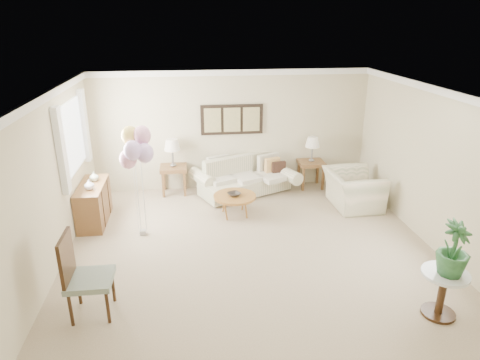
{
  "coord_description": "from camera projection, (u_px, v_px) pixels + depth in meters",
  "views": [
    {
      "loc": [
        -0.97,
        -6.06,
        3.6
      ],
      "look_at": [
        -0.12,
        0.6,
        1.05
      ],
      "focal_mm": 32.0,
      "sensor_mm": 36.0,
      "label": 1
    }
  ],
  "objects": [
    {
      "name": "ground_plane",
      "position": [
        252.0,
        252.0,
        7.01
      ],
      "size": [
        6.0,
        6.0,
        0.0
      ],
      "primitive_type": "plane",
      "color": "tan"
    },
    {
      "name": "room_shell",
      "position": [
        245.0,
        156.0,
        6.51
      ],
      "size": [
        6.04,
        6.04,
        2.6
      ],
      "color": "beige",
      "rests_on": "ground"
    },
    {
      "name": "wall_art_triptych",
      "position": [
        232.0,
        120.0,
        9.21
      ],
      "size": [
        1.35,
        0.06,
        0.65
      ],
      "color": "black",
      "rests_on": "ground"
    },
    {
      "name": "sofa",
      "position": [
        245.0,
        179.0,
        9.33
      ],
      "size": [
        2.44,
        1.54,
        0.79
      ],
      "color": "beige",
      "rests_on": "ground"
    },
    {
      "name": "end_table_left",
      "position": [
        174.0,
        171.0,
        9.21
      ],
      "size": [
        0.57,
        0.52,
        0.62
      ],
      "color": "brown",
      "rests_on": "ground"
    },
    {
      "name": "end_table_right",
      "position": [
        311.0,
        165.0,
        9.56
      ],
      "size": [
        0.56,
        0.51,
        0.61
      ],
      "color": "brown",
      "rests_on": "ground"
    },
    {
      "name": "lamp_left",
      "position": [
        172.0,
        146.0,
        9.02
      ],
      "size": [
        0.34,
        0.34,
        0.6
      ],
      "color": "gray",
      "rests_on": "end_table_left"
    },
    {
      "name": "lamp_right",
      "position": [
        313.0,
        143.0,
        9.38
      ],
      "size": [
        0.32,
        0.32,
        0.56
      ],
      "color": "gray",
      "rests_on": "end_table_right"
    },
    {
      "name": "coffee_table",
      "position": [
        235.0,
        197.0,
        8.21
      ],
      "size": [
        0.82,
        0.82,
        0.42
      ],
      "color": "olive",
      "rests_on": "ground"
    },
    {
      "name": "decor_bowl",
      "position": [
        234.0,
        194.0,
        8.17
      ],
      "size": [
        0.32,
        0.32,
        0.06
      ],
      "primitive_type": "imported",
      "rotation": [
        0.0,
        0.0,
        0.4
      ],
      "color": "#2B251F",
      "rests_on": "coffee_table"
    },
    {
      "name": "armchair",
      "position": [
        353.0,
        189.0,
        8.62
      ],
      "size": [
        1.02,
        1.16,
        0.73
      ],
      "primitive_type": "imported",
      "rotation": [
        0.0,
        0.0,
        1.6
      ],
      "color": "beige",
      "rests_on": "ground"
    },
    {
      "name": "side_table",
      "position": [
        444.0,
        283.0,
        5.38
      ],
      "size": [
        0.58,
        0.58,
        0.63
      ],
      "color": "silver",
      "rests_on": "ground"
    },
    {
      "name": "potted_plant",
      "position": [
        454.0,
        249.0,
        5.17
      ],
      "size": [
        0.52,
        0.52,
        0.7
      ],
      "primitive_type": "imported",
      "rotation": [
        0.0,
        0.0,
        0.43
      ],
      "color": "#205128",
      "rests_on": "side_table"
    },
    {
      "name": "accent_chair",
      "position": [
        82.0,
        274.0,
        5.36
      ],
      "size": [
        0.56,
        0.56,
        1.14
      ],
      "color": "gray",
      "rests_on": "ground"
    },
    {
      "name": "credenza",
      "position": [
        94.0,
        203.0,
        7.95
      ],
      "size": [
        0.46,
        1.2,
        0.74
      ],
      "color": "brown",
      "rests_on": "ground"
    },
    {
      "name": "vase_white",
      "position": [
        89.0,
        185.0,
        7.58
      ],
      "size": [
        0.22,
        0.22,
        0.18
      ],
      "primitive_type": "imported",
      "rotation": [
        0.0,
        0.0,
        0.31
      ],
      "color": "silver",
      "rests_on": "credenza"
    },
    {
      "name": "vase_sage",
      "position": [
        94.0,
        176.0,
        7.99
      ],
      "size": [
        0.21,
        0.21,
        0.18
      ],
      "primitive_type": "imported",
      "rotation": [
        0.0,
        0.0,
        -0.29
      ],
      "color": "#B4C6A6",
      "rests_on": "credenza"
    },
    {
      "name": "balloon_cluster",
      "position": [
        136.0,
        147.0,
        7.0
      ],
      "size": [
        0.57,
        0.56,
        1.96
      ],
      "color": "gray",
      "rests_on": "ground"
    }
  ]
}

